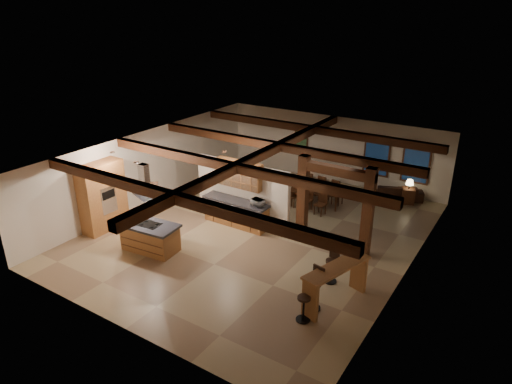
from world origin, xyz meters
TOP-DOWN VIEW (x-y plane):
  - ground at (0.00, 0.00)m, footprint 12.00×12.00m
  - room_walls at (0.00, 0.00)m, footprint 12.00×12.00m
  - ceiling_beams at (0.00, 0.00)m, footprint 10.00×12.00m
  - timber_posts at (2.50, 0.50)m, footprint 2.50×0.30m
  - partition_wall at (-1.00, 0.50)m, footprint 3.80×0.18m
  - pantry_cabinet at (-4.67, -2.60)m, footprint 0.67×1.60m
  - back_counter at (-1.00, 0.11)m, footprint 2.50×0.66m
  - upper_display_cabinet at (-1.00, 0.31)m, footprint 1.80×0.36m
  - range_hood at (-2.25, -2.86)m, footprint 1.10×1.10m
  - back_windows at (2.80, 5.93)m, footprint 2.70×0.07m
  - framed_art at (-1.50, 5.94)m, footprint 0.65×0.05m
  - recessed_cans at (-2.53, -1.93)m, footprint 3.16×2.46m
  - kitchen_island at (-2.25, -2.86)m, footprint 1.93×1.15m
  - dining_table at (0.61, 3.16)m, footprint 2.11×1.56m
  - sofa at (3.08, 5.50)m, footprint 2.19×1.58m
  - microwave at (-0.10, 0.11)m, footprint 0.49×0.38m
  - bar_counter at (3.83, -2.28)m, footprint 1.13×2.19m
  - side_table at (3.60, 5.33)m, footprint 0.63×0.63m
  - table_lamp at (3.60, 5.33)m, footprint 0.30×0.30m
  - bar_stool_a at (3.48, -3.33)m, footprint 0.38×0.40m
  - bar_stool_b at (3.47, -2.77)m, footprint 0.43×0.44m
  - bar_stool_c at (3.33, -1.38)m, footprint 0.37×0.37m
  - dining_chairs at (0.61, 3.16)m, footprint 1.79×1.79m

SIDE VIEW (x-z plane):
  - ground at x=0.00m, z-range 0.00..0.00m
  - sofa at x=3.08m, z-range 0.00..0.60m
  - side_table at x=3.60m, z-range 0.00..0.61m
  - dining_table at x=0.61m, z-range 0.00..0.66m
  - kitchen_island at x=-2.25m, z-range 0.00..0.92m
  - back_counter at x=-1.00m, z-range 0.01..0.95m
  - bar_stool_a at x=3.48m, z-range 0.01..1.06m
  - bar_stool_c at x=3.33m, z-range 0.01..1.06m
  - dining_chairs at x=0.61m, z-range 0.01..1.06m
  - bar_stool_b at x=3.47m, z-range 0.01..1.20m
  - bar_counter at x=3.83m, z-range 0.19..1.31m
  - table_lamp at x=3.60m, z-range 0.68..1.04m
  - microwave at x=-0.10m, z-range 0.94..1.18m
  - partition_wall at x=-1.00m, z-range 0.00..2.20m
  - pantry_cabinet at x=-4.67m, z-range 0.00..2.40m
  - back_windows at x=2.80m, z-range 0.65..2.35m
  - framed_art at x=-1.50m, z-range 1.27..2.12m
  - timber_posts at x=2.50m, z-range 0.31..3.21m
  - room_walls at x=0.00m, z-range -4.22..7.78m
  - range_hood at x=-2.25m, z-range 1.08..2.48m
  - upper_display_cabinet at x=-1.00m, z-range 1.37..2.33m
  - ceiling_beams at x=0.00m, z-range 2.62..2.90m
  - recessed_cans at x=-2.53m, z-range 2.85..2.89m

